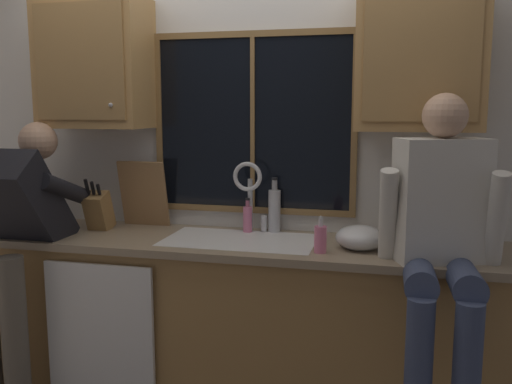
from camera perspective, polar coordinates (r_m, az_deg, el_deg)
back_wall at (r=3.25m, az=-0.60°, el=2.64°), size 5.31×0.12×2.55m
window_glass at (r=3.16m, az=-0.29°, el=7.01°), size 1.10×0.02×0.95m
window_frame_top at (r=3.18m, az=-0.34°, el=15.92°), size 1.17×0.02×0.04m
window_frame_bottom at (r=3.20m, az=-0.33°, el=-1.84°), size 1.17×0.02×0.04m
window_frame_left at (r=3.34m, az=-9.90°, el=6.97°), size 0.03×0.02×0.95m
window_frame_right at (r=3.06m, az=10.09°, el=6.83°), size 0.03×0.02×0.95m
window_mullion_center at (r=3.15m, az=-0.34°, el=7.00°), size 0.02×0.02×0.95m
lower_cabinet_run at (r=3.13m, az=-2.22°, el=-13.45°), size 2.91×0.58×0.88m
countertop at (r=2.96m, az=-2.37°, el=-5.32°), size 2.97×0.62×0.04m
dishwasher_front at (r=3.08m, az=-15.73°, el=-13.77°), size 0.60×0.02×0.74m
upper_cabinet_left at (r=3.35m, az=-16.21°, el=12.50°), size 0.61×0.36×0.72m
upper_cabinet_right at (r=2.92m, az=16.44°, el=13.12°), size 0.61×0.36×0.72m
sink at (r=2.98m, az=-1.65°, el=-6.77°), size 0.80×0.46×0.21m
faucet at (r=3.08m, az=-0.65°, el=0.40°), size 0.18×0.09×0.40m
person_standing at (r=3.20m, az=-23.53°, el=-4.04°), size 0.53×0.70×1.54m
person_sitting_on_counter at (r=2.56m, az=18.51°, el=-3.31°), size 0.54×0.66×1.26m
knife_block at (r=3.31m, az=-15.84°, el=-1.91°), size 0.12×0.18×0.32m
cutting_board at (r=3.34m, az=-11.46°, el=-0.18°), size 0.29×0.10×0.39m
mixing_bowl at (r=2.82m, az=10.62°, el=-4.64°), size 0.24×0.24×0.12m
soap_dispenser at (r=2.71m, az=6.62°, el=-4.77°), size 0.06×0.07×0.18m
bottle_green_glass at (r=3.13m, az=-0.87°, el=-2.71°), size 0.05×0.05×0.19m
bottle_tall_clear at (r=3.13m, az=1.90°, el=-1.81°), size 0.07×0.07×0.31m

